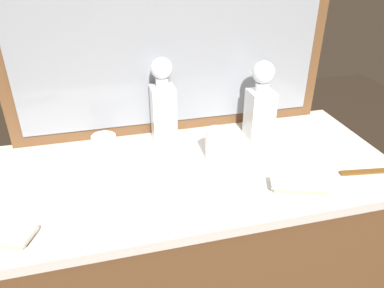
{
  "coord_description": "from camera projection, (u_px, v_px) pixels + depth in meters",
  "views": [
    {
      "loc": [
        -0.23,
        -0.9,
        1.54
      ],
      "look_at": [
        0.0,
        0.0,
        1.02
      ],
      "focal_mm": 34.76,
      "sensor_mm": 36.0,
      "label": 1
    }
  ],
  "objects": [
    {
      "name": "crystal_tumbler_far_right",
      "position": [
        217.0,
        145.0,
        1.13
      ],
      "size": [
        0.07,
        0.07,
        0.09
      ],
      "color": "white",
      "rests_on": "dresser"
    },
    {
      "name": "porcelain_dish",
      "position": [
        137.0,
        189.0,
        1.0
      ],
      "size": [
        0.06,
        0.06,
        0.01
      ],
      "color": "silver",
      "rests_on": "dresser"
    },
    {
      "name": "dresser",
      "position": [
        192.0,
        278.0,
        1.33
      ],
      "size": [
        1.21,
        0.56,
        0.94
      ],
      "color": "brown",
      "rests_on": "ground_plane"
    },
    {
      "name": "dresser_mirror",
      "position": [
        172.0,
        44.0,
        1.17
      ],
      "size": [
        1.07,
        0.03,
        0.6
      ],
      "color": "brown",
      "rests_on": "dresser"
    },
    {
      "name": "crystal_decanter_center",
      "position": [
        260.0,
        107.0,
        1.23
      ],
      "size": [
        0.08,
        0.08,
        0.26
      ],
      "color": "white",
      "rests_on": "dresser"
    },
    {
      "name": "silver_brush_far_right",
      "position": [
        300.0,
        185.0,
        1.0
      ],
      "size": [
        0.17,
        0.1,
        0.02
      ],
      "color": "#B7A88C",
      "rests_on": "dresser"
    },
    {
      "name": "tortoiseshell_comb",
      "position": [
        364.0,
        172.0,
        1.08
      ],
      "size": [
        0.15,
        0.04,
        0.01
      ],
      "color": "brown",
      "rests_on": "dresser"
    },
    {
      "name": "crystal_tumbler_front",
      "position": [
        105.0,
        150.0,
        1.11
      ],
      "size": [
        0.07,
        0.07,
        0.09
      ],
      "color": "white",
      "rests_on": "dresser"
    },
    {
      "name": "crystal_decanter_right",
      "position": [
        163.0,
        109.0,
        1.19
      ],
      "size": [
        0.08,
        0.08,
        0.28
      ],
      "color": "white",
      "rests_on": "dresser"
    }
  ]
}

